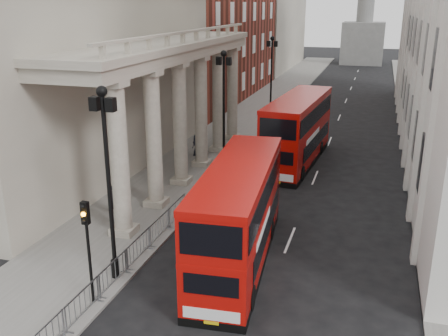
# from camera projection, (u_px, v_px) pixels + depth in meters

# --- Properties ---
(sidewalk_west) EXTENTS (6.00, 140.00, 0.12)m
(sidewalk_west) POSITION_uv_depth(u_px,v_px,m) (231.00, 133.00, 46.01)
(sidewalk_west) COLOR slate
(sidewalk_west) RESTS_ON ground
(sidewalk_east) EXTENTS (3.00, 140.00, 0.12)m
(sidewalk_east) POSITION_uv_depth(u_px,v_px,m) (421.00, 148.00, 41.41)
(sidewalk_east) COLOR slate
(sidewalk_east) RESTS_ON ground
(kerb) EXTENTS (0.20, 140.00, 0.14)m
(kerb) POSITION_uv_depth(u_px,v_px,m) (262.00, 135.00, 45.19)
(kerb) COLOR slate
(kerb) RESTS_ON ground
(portico_building) EXTENTS (9.00, 28.00, 12.00)m
(portico_building) POSITION_uv_depth(u_px,v_px,m) (82.00, 84.00, 35.35)
(portico_building) COLOR gray
(portico_building) RESTS_ON ground
(brick_building) EXTENTS (9.00, 32.00, 22.00)m
(brick_building) POSITION_uv_depth(u_px,v_px,m) (214.00, 7.00, 61.01)
(brick_building) COLOR maroon
(brick_building) RESTS_ON ground
(west_building_far) EXTENTS (9.00, 30.00, 20.00)m
(west_building_far) POSITION_uv_depth(u_px,v_px,m) (269.00, 12.00, 90.37)
(west_building_far) COLOR gray
(west_building_far) RESTS_ON ground
(lamp_post_south) EXTENTS (1.05, 0.44, 8.32)m
(lamp_post_south) POSITION_uv_depth(u_px,v_px,m) (108.00, 173.00, 20.22)
(lamp_post_south) COLOR black
(lamp_post_south) RESTS_ON sidewalk_west
(lamp_post_mid) EXTENTS (1.05, 0.44, 8.32)m
(lamp_post_mid) POSITION_uv_depth(u_px,v_px,m) (224.00, 102.00, 34.74)
(lamp_post_mid) COLOR black
(lamp_post_mid) RESTS_ON sidewalk_west
(lamp_post_north) EXTENTS (1.05, 0.44, 8.32)m
(lamp_post_north) POSITION_uv_depth(u_px,v_px,m) (271.00, 73.00, 49.27)
(lamp_post_north) COLOR black
(lamp_post_north) RESTS_ON sidewalk_west
(traffic_light) EXTENTS (0.28, 0.33, 4.30)m
(traffic_light) POSITION_uv_depth(u_px,v_px,m) (87.00, 234.00, 18.93)
(traffic_light) COLOR black
(traffic_light) RESTS_ON sidewalk_west
(crowd_barriers) EXTENTS (0.50, 18.75, 1.10)m
(crowd_barriers) POSITION_uv_depth(u_px,v_px,m) (99.00, 287.00, 19.87)
(crowd_barriers) COLOR gray
(crowd_barriers) RESTS_ON sidewalk_west
(bus_near) EXTENTS (3.51, 10.94, 4.64)m
(bus_near) POSITION_uv_depth(u_px,v_px,m) (239.00, 213.00, 22.55)
(bus_near) COLOR #AF0C08
(bus_near) RESTS_ON ground
(bus_far) EXTENTS (3.61, 11.68, 4.97)m
(bus_far) POSITION_uv_depth(u_px,v_px,m) (298.00, 129.00, 36.92)
(bus_far) COLOR #AE0C08
(bus_far) RESTS_ON ground
(pedestrian_a) EXTENTS (0.74, 0.65, 1.71)m
(pedestrian_a) POSITION_uv_depth(u_px,v_px,m) (114.00, 200.00, 27.88)
(pedestrian_a) COLOR black
(pedestrian_a) RESTS_ON sidewalk_west
(pedestrian_b) EXTENTS (0.90, 0.74, 1.70)m
(pedestrian_b) POSITION_uv_depth(u_px,v_px,m) (183.00, 159.00, 35.36)
(pedestrian_b) COLOR black
(pedestrian_b) RESTS_ON sidewalk_west
(pedestrian_c) EXTENTS (1.00, 0.90, 1.72)m
(pedestrian_c) POSITION_uv_depth(u_px,v_px,m) (197.00, 145.00, 38.73)
(pedestrian_c) COLOR black
(pedestrian_c) RESTS_ON sidewalk_west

